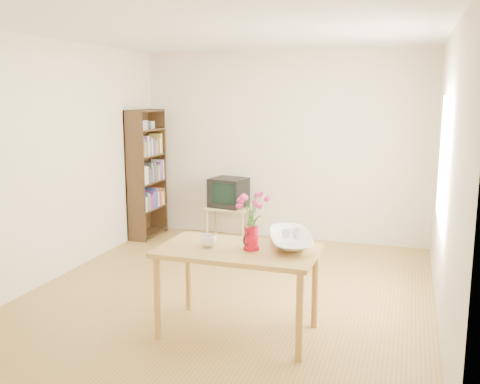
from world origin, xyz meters
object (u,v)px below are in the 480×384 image
(pitcher, at_px, (251,239))
(television, at_px, (229,192))
(table, at_px, (238,259))
(bowl, at_px, (291,216))
(mug, at_px, (209,241))

(pitcher, xyz_separation_m, television, (-1.17, 2.85, -0.18))
(table, relative_size, bowl, 2.51)
(mug, relative_size, bowl, 0.24)
(mug, bearing_deg, pitcher, 160.68)
(pitcher, relative_size, mug, 1.66)
(table, distance_m, mug, 0.29)
(table, height_order, bowl, bowl)
(television, bearing_deg, mug, -64.71)
(pitcher, xyz_separation_m, mug, (-0.37, -0.03, -0.04))
(pitcher, bearing_deg, mug, -160.91)
(bowl, relative_size, television, 1.01)
(table, xyz_separation_m, pitcher, (0.11, 0.01, 0.18))
(table, height_order, television, television)
(table, height_order, pitcher, pitcher)
(pitcher, bearing_deg, television, 127.23)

